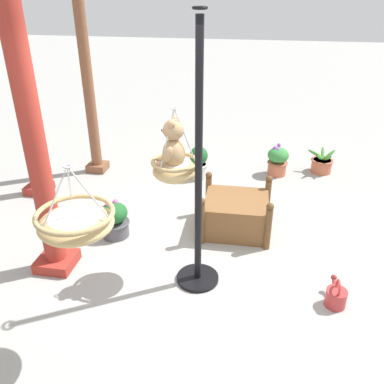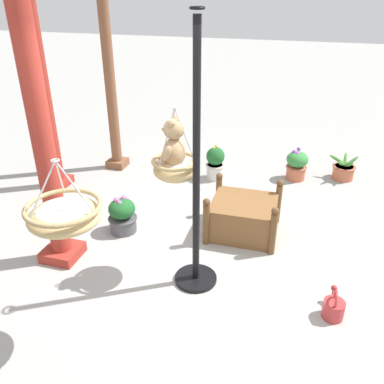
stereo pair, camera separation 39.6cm
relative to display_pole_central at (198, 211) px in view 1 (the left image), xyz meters
The scene contains 14 objects.
ground_plane 0.86m from the display_pole_central, ahead, with size 40.00×40.00×0.00m, color #9E9E99.
display_pole_central is the anchor object (origin of this frame).
hanging_basket_with_teddy 0.46m from the display_pole_central, 59.04° to the left, with size 0.47×0.47×0.72m.
teddy_bear 0.66m from the display_pole_central, 61.28° to the left, with size 0.35×0.30×0.50m.
hanging_basket_left_high 1.32m from the display_pole_central, 143.89° to the left, with size 0.57×0.57×0.55m.
greenhouse_pillar_left 3.29m from the display_pole_central, 40.24° to the left, with size 0.32×0.32×3.08m.
greenhouse_pillar_right 3.14m from the display_pole_central, 59.42° to the left, with size 0.36×0.36×3.03m.
greenhouse_pillar_far_back 1.69m from the display_pole_central, 91.34° to the left, with size 0.41×0.41×3.08m.
wooden_planter_box 1.25m from the display_pole_central, 16.51° to the right, with size 0.82×0.88×0.61m.
potted_plant_flowering_red 1.45m from the display_pole_central, 60.00° to the left, with size 0.36×0.36×0.48m.
potted_plant_small_succulent 2.99m from the display_pole_central, 16.72° to the right, with size 0.34×0.34×0.50m.
potted_plant_conical_shrub 3.48m from the display_pole_central, 27.32° to the right, with size 0.46×0.47×0.38m.
potted_plant_trailing_ivy 2.56m from the display_pole_central, ahead, with size 0.30×0.30×0.55m.
watering_can 1.56m from the display_pole_central, 95.76° to the right, with size 0.35×0.20×0.30m.
Camera 1 is at (-3.47, -0.50, 2.79)m, focal length 37.69 mm.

